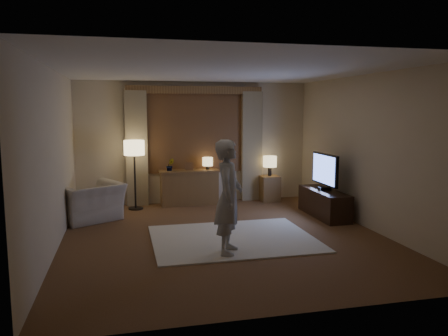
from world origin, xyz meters
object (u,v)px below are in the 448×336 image
object	(u,v)px
armchair	(90,202)
person	(229,197)
tv_stand	(324,203)
side_table	(269,188)
sideboard	(189,188)

from	to	relation	value
armchair	person	size ratio (longest dim) A/B	0.66
tv_stand	person	distance (m)	2.90
side_table	armchair	bearing A→B (deg)	-166.54
tv_stand	person	world-z (taller)	person
person	sideboard	bearing A→B (deg)	22.85
side_table	tv_stand	distance (m)	1.67
armchair	tv_stand	distance (m)	4.35
side_table	tv_stand	size ratio (longest dim) A/B	0.40
tv_stand	side_table	bearing A→B (deg)	109.01
armchair	person	world-z (taller)	person
sideboard	person	world-z (taller)	person
side_table	sideboard	bearing A→B (deg)	178.39
armchair	side_table	world-z (taller)	armchair
sideboard	armchair	size ratio (longest dim) A/B	1.14
sideboard	armchair	xyz separation A→B (m)	(-1.97, -0.95, -0.01)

